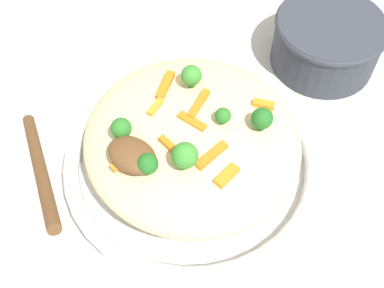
% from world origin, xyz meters
% --- Properties ---
extents(ground_plane, '(2.40, 2.40, 0.00)m').
position_xyz_m(ground_plane, '(0.00, 0.00, 0.00)').
color(ground_plane, beige).
extents(serving_bowl, '(0.31, 0.31, 0.04)m').
position_xyz_m(serving_bowl, '(0.00, 0.00, 0.02)').
color(serving_bowl, silver).
rests_on(serving_bowl, ground_plane).
extents(pasta_mound, '(0.25, 0.24, 0.07)m').
position_xyz_m(pasta_mound, '(0.00, 0.00, 0.07)').
color(pasta_mound, beige).
rests_on(pasta_mound, serving_bowl).
extents(carrot_piece_0, '(0.02, 0.04, 0.01)m').
position_xyz_m(carrot_piece_0, '(0.04, -0.02, 0.11)').
color(carrot_piece_0, orange).
rests_on(carrot_piece_0, pasta_mound).
extents(carrot_piece_1, '(0.02, 0.04, 0.01)m').
position_xyz_m(carrot_piece_1, '(-0.06, 0.02, 0.10)').
color(carrot_piece_1, orange).
rests_on(carrot_piece_1, pasta_mound).
extents(carrot_piece_2, '(0.03, 0.01, 0.01)m').
position_xyz_m(carrot_piece_2, '(-0.00, 0.00, 0.11)').
color(carrot_piece_2, orange).
rests_on(carrot_piece_2, pasta_mound).
extents(carrot_piece_3, '(0.03, 0.01, 0.01)m').
position_xyz_m(carrot_piece_3, '(-0.00, -0.04, 0.11)').
color(carrot_piece_3, orange).
rests_on(carrot_piece_3, pasta_mound).
extents(carrot_piece_4, '(0.02, 0.04, 0.01)m').
position_xyz_m(carrot_piece_4, '(-0.01, 0.02, 0.11)').
color(carrot_piece_4, orange).
rests_on(carrot_piece_4, pasta_mound).
extents(carrot_piece_5, '(0.03, 0.02, 0.01)m').
position_xyz_m(carrot_piece_5, '(0.05, 0.07, 0.10)').
color(carrot_piece_5, orange).
rests_on(carrot_piece_5, pasta_mound).
extents(carrot_piece_6, '(0.01, 0.04, 0.01)m').
position_xyz_m(carrot_piece_6, '(-0.03, -0.07, 0.10)').
color(carrot_piece_6, orange).
rests_on(carrot_piece_6, pasta_mound).
extents(carrot_piece_7, '(0.01, 0.03, 0.01)m').
position_xyz_m(carrot_piece_7, '(0.07, -0.03, 0.10)').
color(carrot_piece_7, orange).
rests_on(carrot_piece_7, pasta_mound).
extents(carrot_piece_8, '(0.01, 0.03, 0.01)m').
position_xyz_m(carrot_piece_8, '(-0.04, -0.01, 0.11)').
color(carrot_piece_8, orange).
rests_on(carrot_piece_8, pasta_mound).
extents(broccoli_floret_0, '(0.03, 0.03, 0.04)m').
position_xyz_m(broccoli_floret_0, '(0.03, -0.05, 0.12)').
color(broccoli_floret_0, '#377928').
rests_on(broccoli_floret_0, pasta_mound).
extents(broccoli_floret_1, '(0.02, 0.02, 0.02)m').
position_xyz_m(broccoli_floret_1, '(0.03, 0.02, 0.12)').
color(broccoli_floret_1, '#296820').
rests_on(broccoli_floret_1, pasta_mound).
extents(broccoli_floret_2, '(0.02, 0.02, 0.03)m').
position_xyz_m(broccoli_floret_2, '(-0.03, 0.04, 0.12)').
color(broccoli_floret_2, '#377928').
rests_on(broccoli_floret_2, pasta_mound).
extents(broccoli_floret_3, '(0.02, 0.02, 0.03)m').
position_xyz_m(broccoli_floret_3, '(0.06, 0.04, 0.12)').
color(broccoli_floret_3, '#205B1C').
rests_on(broccoli_floret_3, pasta_mound).
extents(broccoli_floret_4, '(0.02, 0.02, 0.03)m').
position_xyz_m(broccoli_floret_4, '(-0.05, -0.06, 0.11)').
color(broccoli_floret_4, '#296820').
rests_on(broccoli_floret_4, pasta_mound).
extents(broccoli_floret_5, '(0.02, 0.02, 0.03)m').
position_xyz_m(broccoli_floret_5, '(0.00, -0.07, 0.11)').
color(broccoli_floret_5, '#205B1C').
rests_on(broccoli_floret_5, pasta_mound).
extents(serving_spoon, '(0.16, 0.14, 0.08)m').
position_xyz_m(serving_spoon, '(-0.04, -0.10, 0.13)').
color(serving_spoon, brown).
rests_on(serving_spoon, pasta_mound).
extents(companion_bowl, '(0.16, 0.16, 0.08)m').
position_xyz_m(companion_bowl, '(0.04, 0.27, 0.04)').
color(companion_bowl, '#333842').
rests_on(companion_bowl, ground_plane).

